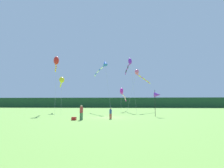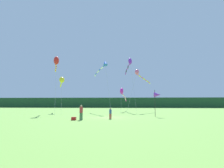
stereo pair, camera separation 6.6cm
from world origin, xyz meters
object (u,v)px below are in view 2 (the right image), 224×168
Objects in this scene: cooler_box at (74,119)px; kite_red at (56,61)px; person_child at (110,113)px; kite_yellow at (62,80)px; person_adult at (81,112)px; kite_rainbow at (139,74)px; kite_magenta at (123,93)px; kite_blue at (103,65)px; banner_flag_pole at (157,95)px; kite_purple at (129,63)px.

cooler_box is 0.05× the size of kite_red.
kite_yellow is at bearing 129.70° from person_child.
cooler_box is at bearing -159.10° from person_adult.
person_adult is 16.95m from kite_yellow.
person_adult is 1.10m from cooler_box.
kite_yellow is at bearing -170.70° from kite_rainbow.
kite_yellow reaches higher than kite_magenta.
cooler_box is at bearing -95.96° from kite_blue.
kite_rainbow is at bearing 21.21° from kite_blue.
person_child is at bearing -39.65° from kite_red.
kite_blue reaches higher than banner_flag_pole.
kite_blue is (-2.41, 12.58, 8.38)m from person_child.
kite_purple is at bearing 71.29° from cooler_box.
person_adult is 0.16× the size of kite_blue.
kite_purple reaches higher than kite_red.
kite_yellow is at bearing -161.34° from kite_magenta.
person_child is 2.72× the size of cooler_box.
cooler_box is 20.45m from kite_rainbow.
kite_blue is at bearing 135.30° from banner_flag_pole.
person_adult reaches higher than cooler_box.
kite_blue is 0.93× the size of kite_purple.
kite_purple is (12.75, 9.31, 1.47)m from kite_red.
cooler_box is 0.06× the size of kite_rainbow.
kite_magenta is 5.28m from kite_rainbow.
kite_magenta is at bearing 49.46° from kite_blue.
kite_purple reaches higher than banner_flag_pole.
kite_yellow is at bearing -159.85° from kite_purple.
person_child is at bearing -79.17° from kite_blue.
person_adult is 19.64m from kite_rainbow.
banner_flag_pole is at bearing -75.43° from kite_purple.
banner_flag_pole is at bearing 33.12° from person_child.
person_child is 15.31m from kite_blue.
banner_flag_pole is (6.21, 4.05, 2.26)m from person_child.
person_child is 0.15× the size of kite_rainbow.
kite_rainbow is at bearing -24.50° from kite_magenta.
kite_blue reaches higher than cooler_box.
kite_red is at bearing -83.09° from kite_yellow.
kite_red reaches higher than person_adult.
banner_flag_pole is 12.31m from kite_rainbow.
kite_magenta is (5.07, 18.54, 3.78)m from cooler_box.
person_adult is at bearing -106.95° from kite_purple.
person_adult is at bearing -103.33° from kite_magenta.
kite_rainbow is (1.79, -2.41, -2.68)m from kite_purple.
kite_blue is (1.50, 14.36, 8.93)m from cooler_box.
cooler_box is at bearing -108.71° from kite_purple.
banner_flag_pole reaches higher than person_adult.
kite_magenta is at bearing 74.70° from cooler_box.
kite_purple is at bearing 44.95° from kite_blue.
kite_red is at bearing 140.35° from person_child.
person_adult is 0.19× the size of kite_rainbow.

